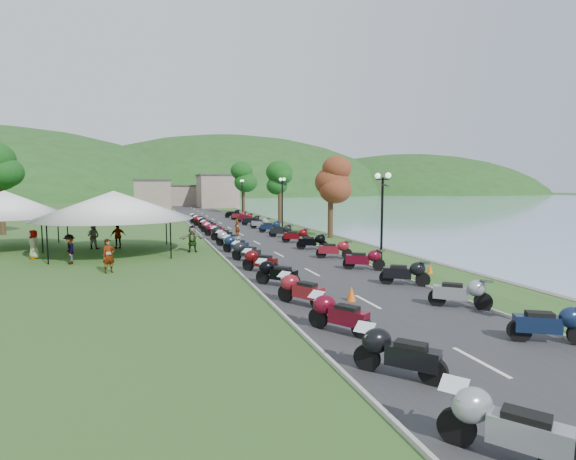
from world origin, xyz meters
TOP-DOWN VIEW (x-y plane):
  - road at (0.00, 40.00)m, footprint 7.00×120.00m
  - hills_backdrop at (0.00, 200.00)m, footprint 360.00×120.00m
  - far_building at (-2.00, 85.00)m, footprint 18.00×16.00m
  - moto_row_left at (-2.46, 21.63)m, footprint 2.60×50.97m
  - moto_row_right at (2.76, 28.83)m, footprint 2.60×50.98m
  - vendor_tent_main at (-9.84, 25.79)m, footprint 6.59×6.59m
  - vendor_tent_side at (-17.01, 29.80)m, footprint 5.39×5.39m
  - tree_lakeside at (6.52, 29.24)m, footprint 2.64×2.64m
  - pedestrian_a at (-9.72, 18.92)m, footprint 0.76×0.69m
  - pedestrian_b at (-11.41, 28.18)m, footprint 0.97×0.76m
  - pedestrian_c at (-11.98, 22.21)m, footprint 0.70×1.15m
  - traffic_cone_near at (-0.52, 10.30)m, footprint 0.37×0.37m

SIDE VIEW (x-z plane):
  - hills_backdrop at x=0.00m, z-range -38.00..38.00m
  - pedestrian_a at x=-9.72m, z-range -0.86..0.86m
  - pedestrian_b at x=-11.41m, z-range -0.88..0.88m
  - pedestrian_c at x=-11.98m, z-range -0.83..0.83m
  - road at x=0.00m, z-range 0.00..0.02m
  - traffic_cone_near at x=-0.52m, z-range 0.00..0.57m
  - moto_row_left at x=-2.46m, z-range 0.00..1.10m
  - moto_row_right at x=2.76m, z-range 0.00..1.10m
  - vendor_tent_main at x=-9.84m, z-range 0.00..4.00m
  - vendor_tent_side at x=-17.01m, z-range 0.00..4.00m
  - far_building at x=-2.00m, z-range 0.00..5.00m
  - tree_lakeside at x=6.52m, z-range 0.00..7.34m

